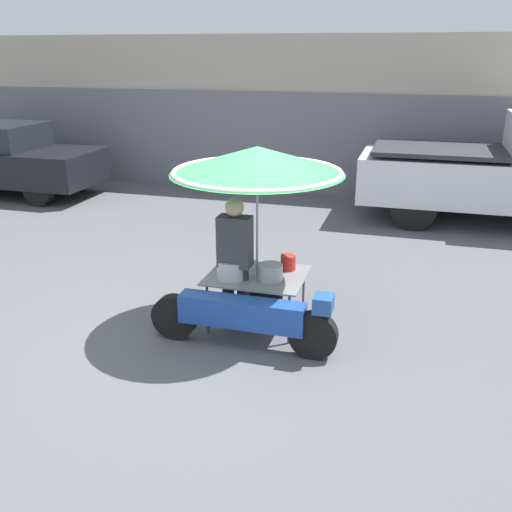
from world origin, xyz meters
TOP-DOWN VIEW (x-y plane):
  - ground_plane at (0.00, 0.00)m, footprint 36.00×36.00m
  - shopfront_building at (0.00, 8.15)m, footprint 28.00×2.06m
  - vendor_motorcycle_cart at (0.25, 0.44)m, footprint 2.13×1.95m
  - vendor_person at (0.04, 0.33)m, footprint 0.38×0.22m
  - parked_car at (-7.11, 5.26)m, footprint 4.40×1.75m

SIDE VIEW (x-z plane):
  - ground_plane at x=0.00m, z-range 0.00..0.00m
  - parked_car at x=-7.11m, z-range 0.02..1.60m
  - vendor_person at x=0.04m, z-range 0.09..1.68m
  - vendor_motorcycle_cart at x=0.25m, z-range 0.62..2.76m
  - shopfront_building at x=0.00m, z-range -0.01..3.43m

